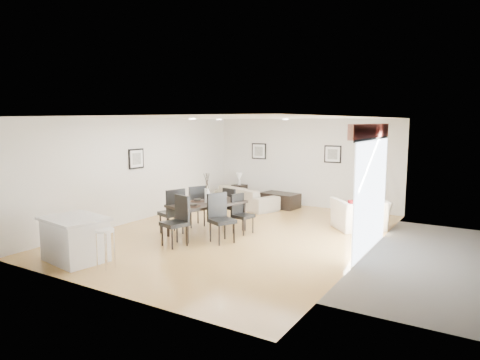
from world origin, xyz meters
The scene contains 26 objects.
ground centered at (0.00, 0.00, 0.00)m, with size 8.00×8.00×0.00m, color tan.
wall_back centered at (0.00, 4.00, 1.35)m, with size 6.00×0.04×2.70m, color silver.
wall_front centered at (0.00, -4.00, 1.35)m, with size 6.00×0.04×2.70m, color silver.
wall_left centered at (-3.00, 0.00, 1.35)m, with size 0.04×8.00×2.70m, color silver.
wall_right centered at (3.00, 0.00, 1.35)m, with size 0.04×8.00×2.70m, color silver.
ceiling centered at (0.00, 0.00, 2.70)m, with size 6.00×8.00×0.02m, color white.
sofa centered at (-1.42, 2.81, 0.32)m, with size 2.18×0.85×0.64m, color gray.
armchair centered at (2.34, 1.88, 0.37)m, with size 1.15×1.00×0.75m, color white.
dining_table centered at (-0.62, -0.33, 0.67)m, with size 1.38×1.96×0.74m.
dining_chair_wnear centered at (-1.25, -0.80, 0.60)m, with size 0.62×0.62×1.08m.
dining_chair_wfar centered at (-1.25, 0.08, 0.58)m, with size 0.63×0.63×1.04m.
dining_chair_enear centered at (0.01, -0.73, 0.60)m, with size 0.63×0.63×1.07m.
dining_chair_efar centered at (0.01, 0.13, 0.52)m, with size 0.49×0.49×0.93m.
dining_chair_head centered at (-0.60, -1.42, 0.59)m, with size 0.59×0.59×1.06m.
dining_chair_foot centered at (-0.64, 0.78, 0.52)m, with size 0.50×0.50×0.94m.
vase centered at (-0.62, -0.33, 1.03)m, with size 0.90×1.38×0.70m.
coffee_table centered at (-0.51, 3.34, 0.22)m, with size 1.11×0.67×0.45m, color black.
side_table centered at (-2.16, 3.66, 0.27)m, with size 0.40×0.40×0.54m, color black.
table_lamp centered at (-2.16, 3.65, 0.79)m, with size 0.21×0.21×0.39m.
cushion centered at (2.23, 1.77, 0.58)m, with size 0.31×0.10×0.31m, color maroon.
kitchen_island centered at (-1.60, -3.23, 0.42)m, with size 1.32×1.10×0.84m.
bar_stool centered at (-0.78, -3.23, 0.62)m, with size 0.33×0.33×0.72m.
framed_print_back_left centered at (-1.60, 3.97, 1.65)m, with size 0.52×0.04×0.52m.
framed_print_back_right centered at (0.90, 3.97, 1.65)m, with size 0.52×0.04×0.52m.
framed_print_left_wall centered at (-2.97, -0.20, 1.65)m, with size 0.04×0.52×0.52m.
sliding_door centered at (2.96, 0.30, 1.66)m, with size 0.12×2.70×2.57m.
Camera 1 is at (5.11, -8.31, 2.61)m, focal length 32.00 mm.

